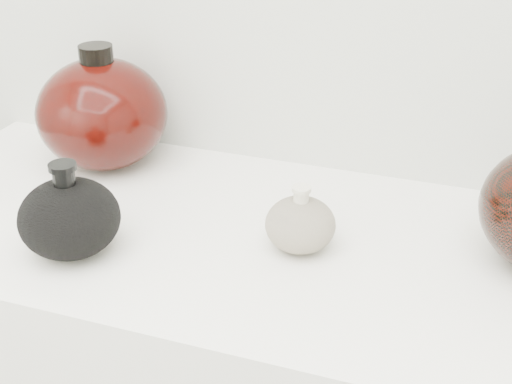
% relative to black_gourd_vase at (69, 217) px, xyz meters
% --- Properties ---
extents(black_gourd_vase, '(0.17, 0.17, 0.13)m').
position_rel_black_gourd_vase_xyz_m(black_gourd_vase, '(0.00, 0.00, 0.00)').
color(black_gourd_vase, black).
rests_on(black_gourd_vase, display_counter).
extents(cream_gourd_vase, '(0.13, 0.13, 0.10)m').
position_rel_black_gourd_vase_xyz_m(cream_gourd_vase, '(0.29, 0.11, -0.02)').
color(cream_gourd_vase, '#BBA48E').
rests_on(cream_gourd_vase, display_counter).
extents(left_round_pot, '(0.26, 0.26, 0.21)m').
position_rel_black_gourd_vase_xyz_m(left_round_pot, '(-0.10, 0.26, 0.04)').
color(left_round_pot, black).
rests_on(left_round_pot, display_counter).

